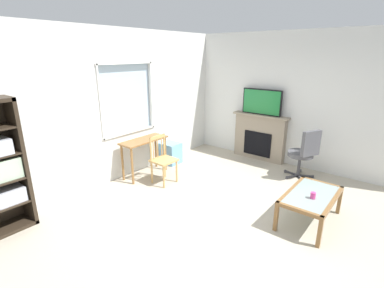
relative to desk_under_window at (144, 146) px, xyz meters
The scene contains 11 objects.
ground 2.21m from the desk_under_window, 100.25° to the right, with size 6.54×5.88×0.02m, color #B2A893.
wall_back_with_window 0.94m from the desk_under_window, 139.03° to the left, with size 5.54×0.15×2.80m.
wall_right 3.32m from the desk_under_window, 40.44° to the right, with size 0.12×5.08×2.80m, color silver.
desk_under_window is the anchor object (origin of this frame).
wooden_chair 0.53m from the desk_under_window, 91.92° to the right, with size 0.43×0.41×0.90m.
plastic_drawer_unit 0.89m from the desk_under_window, ahead, with size 0.35×0.40×0.46m, color #72ADDB.
fireplace 2.66m from the desk_under_window, 30.39° to the right, with size 0.26×1.29×1.05m.
tv 2.74m from the desk_under_window, 30.59° to the right, with size 0.06×0.90×0.56m.
office_chair 3.09m from the desk_under_window, 54.38° to the right, with size 0.60×0.62×1.00m.
coffee_table 3.14m from the desk_under_window, 83.44° to the right, with size 1.08×0.62×0.44m.
sippy_cup 3.17m from the desk_under_window, 85.73° to the right, with size 0.07×0.07×0.09m, color #DB3D84.
Camera 1 is at (-3.15, -1.96, 2.36)m, focal length 26.51 mm.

